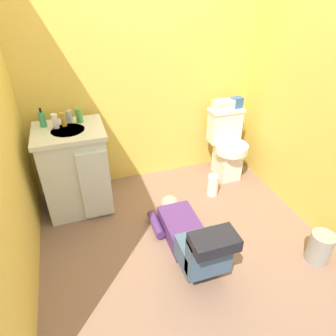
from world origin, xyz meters
TOP-DOWN VIEW (x-y plane):
  - ground_plane at (0.00, 0.00)m, footprint 2.82×2.93m
  - wall_back at (0.00, 1.01)m, footprint 2.48×0.08m
  - wall_right at (1.20, 0.00)m, footprint 0.08×1.93m
  - toilet at (0.82, 0.69)m, footprint 0.36×0.46m
  - vanity_cabinet at (-0.77, 0.62)m, footprint 0.60×0.53m
  - faucet at (-0.77, 0.77)m, footprint 0.02×0.02m
  - person_plumber at (0.01, -0.28)m, footprint 0.39×1.06m
  - tissue_box at (0.78, 0.78)m, footprint 0.22×0.11m
  - toiletry_bag at (0.93, 0.78)m, footprint 0.12×0.09m
  - soap_dispenser at (-0.96, 0.75)m, footprint 0.06×0.06m
  - bottle_white at (-0.86, 0.68)m, footprint 0.05×0.05m
  - bottle_amber at (-0.80, 0.70)m, footprint 0.04×0.04m
  - bottle_clear at (-0.74, 0.76)m, footprint 0.04×0.04m
  - bottle_green at (-0.66, 0.74)m, footprint 0.06×0.06m
  - trash_can at (0.94, -0.67)m, footprint 0.18×0.18m
  - paper_towel_roll at (0.52, 0.37)m, footprint 0.11×0.11m

SIDE VIEW (x-z plane):
  - ground_plane at x=0.00m, z-range -0.04..0.00m
  - paper_towel_roll at x=0.52m, z-range 0.00..0.23m
  - trash_can at x=0.94m, z-range 0.00..0.26m
  - person_plumber at x=0.01m, z-range -0.08..0.44m
  - toilet at x=0.82m, z-range -0.01..0.74m
  - vanity_cabinet at x=-0.77m, z-range 0.01..0.83m
  - tissue_box at x=0.78m, z-range 0.75..0.85m
  - toiletry_bag at x=0.93m, z-range 0.75..0.86m
  - faucet at x=-0.77m, z-range 0.82..0.92m
  - bottle_clear at x=-0.74m, z-range 0.82..0.93m
  - bottle_amber at x=-0.80m, z-range 0.82..0.94m
  - bottle_white at x=-0.86m, z-range 0.82..0.94m
  - bottle_green at x=-0.66m, z-range 0.82..0.95m
  - soap_dispenser at x=-0.96m, z-range 0.80..0.97m
  - wall_back at x=0.00m, z-range 0.00..2.40m
  - wall_right at x=1.20m, z-range 0.00..2.40m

